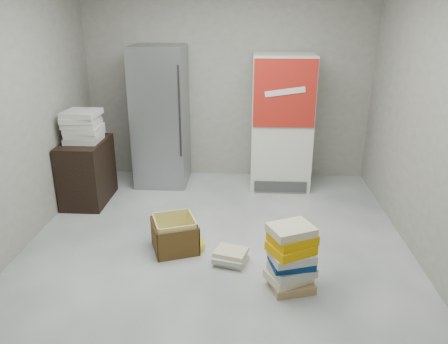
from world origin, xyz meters
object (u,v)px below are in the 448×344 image
phonebook_stack_main (291,258)px  steel_fridge (161,117)px  coke_cooler (281,122)px  wood_shelf (87,172)px  cardboard_box (175,236)px

phonebook_stack_main → steel_fridge: bearing=101.8°
coke_cooler → wood_shelf: (-2.48, -0.72, -0.50)m
steel_fridge → wood_shelf: 1.23m
phonebook_stack_main → cardboard_box: phonebook_stack_main is taller
wood_shelf → phonebook_stack_main: 3.00m
coke_cooler → phonebook_stack_main: coke_cooler is taller
phonebook_stack_main → cardboard_box: (-1.13, 0.61, -0.16)m
steel_fridge → wood_shelf: (-0.83, -0.73, -0.55)m
steel_fridge → wood_shelf: steel_fridge is taller
coke_cooler → wood_shelf: bearing=-163.7°
steel_fridge → cardboard_box: (0.47, -1.88, -0.81)m
steel_fridge → phonebook_stack_main: bearing=-57.2°
wood_shelf → phonebook_stack_main: size_ratio=1.31×
steel_fridge → cardboard_box: size_ratio=3.42×
wood_shelf → cardboard_box: 1.76m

